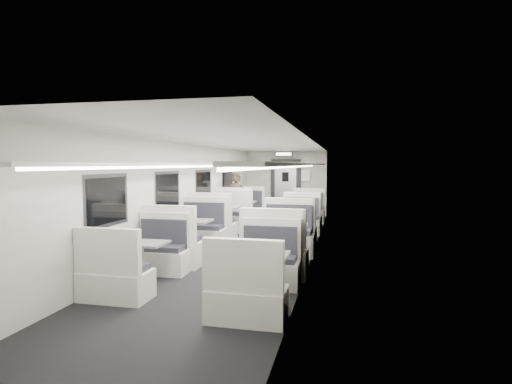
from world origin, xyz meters
The scene contains 19 objects.
room centered at (0.00, 0.00, 1.20)m, with size 3.24×12.24×2.64m.
booth_left_a centered at (-1.00, 3.16, 0.39)m, with size 1.08×2.20×1.18m.
booth_left_b centered at (-1.00, 1.21, 0.42)m, with size 1.15×2.33×1.25m.
booth_left_c centered at (-1.00, -1.07, 0.39)m, with size 1.08×2.19×1.17m.
booth_left_d centered at (-1.00, -3.08, 0.35)m, with size 0.97×1.97×1.05m.
booth_right_a centered at (1.00, 3.51, 0.37)m, with size 1.03×2.10×1.12m.
booth_right_b centered at (1.00, 1.27, 0.38)m, with size 1.04×2.11×1.13m.
booth_right_c centered at (1.00, -1.35, 0.40)m, with size 1.10×2.23×1.19m.
booth_right_d centered at (1.00, -3.43, 0.35)m, with size 0.97×1.96×1.05m.
passenger centered at (-0.94, 2.38, 0.85)m, with size 0.62×0.41×1.71m, color black.
window_a centered at (-1.49, 3.40, 1.35)m, with size 0.02×1.18×0.84m, color black.
window_b centered at (-1.49, 1.20, 1.35)m, with size 0.02×1.18×0.84m, color black.
window_c centered at (-1.49, -1.00, 1.35)m, with size 0.02×1.18×0.84m, color black.
window_d centered at (-1.49, -3.20, 1.35)m, with size 0.02×1.18×0.84m, color black.
luggage_rack_left centered at (-1.24, -0.30, 1.92)m, with size 0.46×10.40×0.09m.
luggage_rack_right centered at (1.24, -0.30, 1.92)m, with size 0.46×10.40×0.09m.
vestibule_door centered at (0.00, 5.93, 1.04)m, with size 1.10×0.13×2.10m.
exit_sign centered at (0.00, 5.44, 2.28)m, with size 0.62×0.12×0.16m.
wall_notice centered at (0.75, 5.92, 1.50)m, with size 0.32×0.02×0.40m, color white.
Camera 1 is at (2.14, -8.78, 1.92)m, focal length 28.00 mm.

